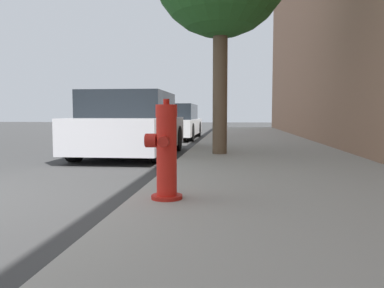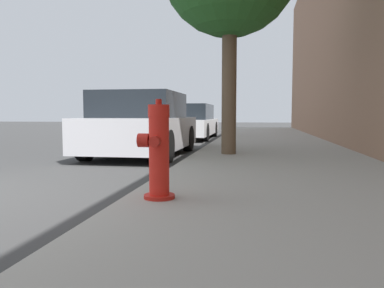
% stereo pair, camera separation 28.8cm
% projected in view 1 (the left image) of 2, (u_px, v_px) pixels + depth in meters
% --- Properties ---
extents(sidewalk_slab, '(3.37, 40.00, 0.14)m').
position_uv_depth(sidewalk_slab, '(309.00, 208.00, 3.48)').
color(sidewalk_slab, '#99968E').
rests_on(sidewalk_slab, ground_plane).
extents(fire_hydrant, '(0.35, 0.36, 0.94)m').
position_uv_depth(fire_hydrant, '(166.00, 152.00, 3.51)').
color(fire_hydrant, red).
rests_on(fire_hydrant, sidewalk_slab).
extents(parked_car_near, '(1.87, 3.81, 1.42)m').
position_uv_depth(parked_car_near, '(131.00, 126.00, 8.34)').
color(parked_car_near, '#B7B7BC').
rests_on(parked_car_near, ground_plane).
extents(parked_car_mid, '(1.77, 4.49, 1.31)m').
position_uv_depth(parked_car_mid, '(174.00, 122.00, 14.29)').
color(parked_car_mid, silver).
rests_on(parked_car_mid, ground_plane).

